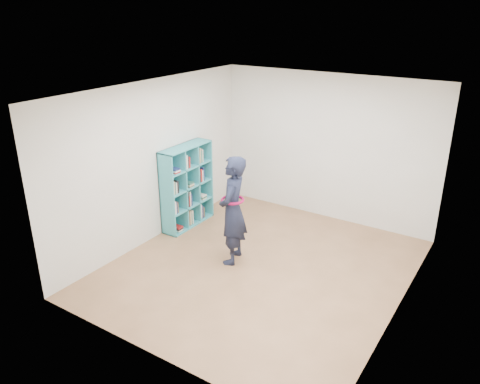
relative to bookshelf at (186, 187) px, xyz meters
The scene contains 9 objects.
floor 2.07m from the bookshelf, 17.61° to the right, with size 4.50×4.50×0.00m, color brown.
ceiling 2.72m from the bookshelf, 17.61° to the right, with size 4.50×4.50×0.00m, color white.
wall_left 0.85m from the bookshelf, 103.76° to the right, with size 0.02×4.50×2.60m, color beige.
wall_right 3.95m from the bookshelf, ahead, with size 0.02×4.50×2.60m, color beige.
wall_back 2.56m from the bookshelf, 41.83° to the left, with size 4.00×0.02×2.60m, color beige.
wall_front 3.44m from the bookshelf, 56.83° to the right, with size 4.00×0.02×2.60m, color beige.
bookshelf is the anchor object (origin of this frame).
person 1.53m from the bookshelf, 23.86° to the right, with size 0.56×0.70×1.66m.
smartphone 1.39m from the bookshelf, 25.41° to the right, with size 0.05×0.09×0.14m.
Camera 1 is at (3.03, -5.24, 3.64)m, focal length 35.00 mm.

